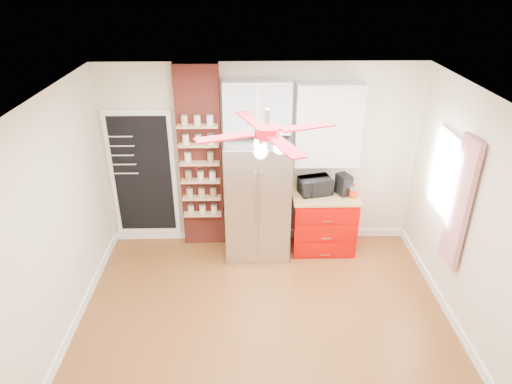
{
  "coord_description": "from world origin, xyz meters",
  "views": [
    {
      "loc": [
        -0.19,
        -4.08,
        3.86
      ],
      "look_at": [
        -0.09,
        0.9,
        1.34
      ],
      "focal_mm": 32.0,
      "sensor_mm": 36.0,
      "label": 1
    }
  ],
  "objects_px": {
    "ceiling_fan": "(267,133)",
    "canister_left": "(353,193)",
    "red_cabinet": "(323,221)",
    "coffee_maker": "(344,184)",
    "pantry_jar_oats": "(188,157)",
    "toaster_oven": "(315,186)",
    "fridge": "(257,198)"
  },
  "relations": [
    {
      "from": "ceiling_fan",
      "to": "canister_left",
      "type": "relative_size",
      "value": 10.67
    },
    {
      "from": "red_cabinet",
      "to": "ceiling_fan",
      "type": "xyz_separation_m",
      "value": [
        -0.92,
        -1.68,
        1.97
      ]
    },
    {
      "from": "coffee_maker",
      "to": "pantry_jar_oats",
      "type": "distance_m",
      "value": 2.22
    },
    {
      "from": "toaster_oven",
      "to": "red_cabinet",
      "type": "bearing_deg",
      "value": -25.73
    },
    {
      "from": "coffee_maker",
      "to": "canister_left",
      "type": "bearing_deg",
      "value": -67.33
    },
    {
      "from": "red_cabinet",
      "to": "ceiling_fan",
      "type": "relative_size",
      "value": 0.67
    },
    {
      "from": "fridge",
      "to": "ceiling_fan",
      "type": "distance_m",
      "value": 2.25
    },
    {
      "from": "fridge",
      "to": "canister_left",
      "type": "xyz_separation_m",
      "value": [
        1.34,
        -0.06,
        0.09
      ]
    },
    {
      "from": "red_cabinet",
      "to": "toaster_oven",
      "type": "distance_m",
      "value": 0.59
    },
    {
      "from": "red_cabinet",
      "to": "canister_left",
      "type": "distance_m",
      "value": 0.64
    },
    {
      "from": "ceiling_fan",
      "to": "toaster_oven",
      "type": "xyz_separation_m",
      "value": [
        0.77,
        1.71,
        -1.4
      ]
    },
    {
      "from": "fridge",
      "to": "toaster_oven",
      "type": "distance_m",
      "value": 0.84
    },
    {
      "from": "toaster_oven",
      "to": "coffee_maker",
      "type": "relative_size",
      "value": 1.49
    },
    {
      "from": "red_cabinet",
      "to": "canister_left",
      "type": "bearing_deg",
      "value": -16.51
    },
    {
      "from": "canister_left",
      "to": "fridge",
      "type": "bearing_deg",
      "value": 177.45
    },
    {
      "from": "canister_left",
      "to": "pantry_jar_oats",
      "type": "relative_size",
      "value": 0.96
    },
    {
      "from": "red_cabinet",
      "to": "ceiling_fan",
      "type": "height_order",
      "value": "ceiling_fan"
    },
    {
      "from": "ceiling_fan",
      "to": "pantry_jar_oats",
      "type": "xyz_separation_m",
      "value": [
        -1.01,
        1.81,
        -0.98
      ]
    },
    {
      "from": "ceiling_fan",
      "to": "toaster_oven",
      "type": "bearing_deg",
      "value": 65.74
    },
    {
      "from": "toaster_oven",
      "to": "fridge",
      "type": "bearing_deg",
      "value": 170.83
    },
    {
      "from": "toaster_oven",
      "to": "canister_left",
      "type": "bearing_deg",
      "value": -29.66
    },
    {
      "from": "canister_left",
      "to": "red_cabinet",
      "type": "bearing_deg",
      "value": 163.49
    },
    {
      "from": "fridge",
      "to": "red_cabinet",
      "type": "bearing_deg",
      "value": 2.95
    },
    {
      "from": "toaster_oven",
      "to": "canister_left",
      "type": "distance_m",
      "value": 0.54
    },
    {
      "from": "fridge",
      "to": "canister_left",
      "type": "relative_size",
      "value": 13.34
    },
    {
      "from": "ceiling_fan",
      "to": "fridge",
      "type": "bearing_deg",
      "value": 91.76
    },
    {
      "from": "red_cabinet",
      "to": "coffee_maker",
      "type": "distance_m",
      "value": 0.65
    },
    {
      "from": "ceiling_fan",
      "to": "pantry_jar_oats",
      "type": "distance_m",
      "value": 2.29
    },
    {
      "from": "toaster_oven",
      "to": "pantry_jar_oats",
      "type": "distance_m",
      "value": 1.84
    },
    {
      "from": "toaster_oven",
      "to": "pantry_jar_oats",
      "type": "xyz_separation_m",
      "value": [
        -1.78,
        0.1,
        0.42
      ]
    },
    {
      "from": "fridge",
      "to": "toaster_oven",
      "type": "bearing_deg",
      "value": 5.51
    },
    {
      "from": "toaster_oven",
      "to": "canister_left",
      "type": "relative_size",
      "value": 3.37
    }
  ]
}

